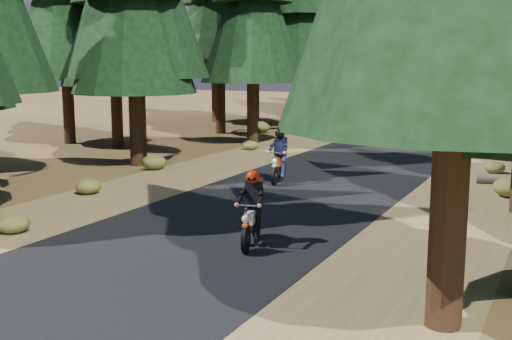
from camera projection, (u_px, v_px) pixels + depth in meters
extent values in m
plane|color=#452E18|center=(228.00, 225.00, 15.17)|extent=(120.00, 120.00, 0.00)
cube|color=black|center=(307.00, 188.00, 19.58)|extent=(6.00, 100.00, 0.01)
cube|color=brown|center=(180.00, 176.00, 21.60)|extent=(3.20, 100.00, 0.01)
cube|color=brown|center=(463.00, 203.00, 17.56)|extent=(3.20, 100.00, 0.01)
cylinder|color=black|center=(453.00, 128.00, 8.92)|extent=(0.53, 0.53, 5.85)
cylinder|color=black|center=(135.00, 93.00, 23.35)|extent=(0.51, 0.51, 5.34)
cylinder|color=black|center=(138.00, 78.00, 24.16)|extent=(0.56, 0.56, 6.43)
cylinder|color=black|center=(116.00, 85.00, 28.35)|extent=(0.52, 0.52, 5.56)
cone|color=black|center=(113.00, 4.00, 27.76)|extent=(4.73, 4.73, 6.95)
cylinder|color=black|center=(252.00, 82.00, 29.74)|extent=(0.53, 0.53, 5.72)
cone|color=black|center=(252.00, 3.00, 29.13)|extent=(4.86, 4.86, 7.15)
cylinder|color=black|center=(220.00, 73.00, 33.79)|extent=(0.55, 0.55, 6.37)
cylinder|color=black|center=(297.00, 79.00, 36.08)|extent=(0.53, 0.53, 5.64)
cone|color=black|center=(298.00, 15.00, 35.49)|extent=(4.79, 4.79, 7.05)
cylinder|color=black|center=(255.00, 79.00, 39.97)|extent=(0.52, 0.52, 5.45)
cone|color=black|center=(255.00, 23.00, 39.39)|extent=(4.63, 4.63, 6.81)
cylinder|color=black|center=(321.00, 85.00, 42.59)|extent=(0.48, 0.48, 4.42)
cone|color=black|center=(321.00, 43.00, 42.12)|extent=(3.76, 3.76, 5.52)
cone|color=black|center=(322.00, 12.00, 41.79)|extent=(2.87, 2.87, 3.98)
cylinder|color=black|center=(300.00, 80.00, 48.86)|extent=(0.49, 0.49, 4.75)
cone|color=black|center=(301.00, 40.00, 48.36)|extent=(4.04, 4.04, 5.93)
cone|color=black|center=(301.00, 11.00, 48.00)|extent=(3.09, 3.09, 4.27)
cylinder|color=black|center=(67.00, 79.00, 29.64)|extent=(0.54, 0.54, 6.00)
cylinder|color=black|center=(216.00, 71.00, 39.75)|extent=(0.56, 0.56, 6.40)
cone|color=black|center=(215.00, 5.00, 39.07)|extent=(5.44, 5.44, 8.00)
cylinder|color=black|center=(377.00, 69.00, 50.35)|extent=(0.56, 0.56, 6.40)
cone|color=black|center=(379.00, 17.00, 49.67)|extent=(5.44, 5.44, 8.00)
cylinder|color=black|center=(353.00, 66.00, 54.28)|extent=(0.57, 0.57, 6.80)
cone|color=black|center=(354.00, 14.00, 53.56)|extent=(5.78, 5.78, 8.50)
cylinder|color=black|center=(432.00, 70.00, 54.36)|extent=(0.54, 0.54, 6.00)
cone|color=black|center=(434.00, 25.00, 53.73)|extent=(5.10, 5.10, 7.50)
cylinder|color=black|center=(486.00, 66.00, 55.18)|extent=(0.57, 0.57, 6.80)
cone|color=black|center=(489.00, 15.00, 54.46)|extent=(5.78, 5.78, 8.50)
cylinder|color=black|center=(302.00, 73.00, 52.17)|extent=(0.52, 0.52, 5.60)
cone|color=black|center=(302.00, 29.00, 51.58)|extent=(4.76, 4.76, 7.00)
ellipsoid|color=#474C1E|center=(260.00, 127.00, 34.46)|extent=(1.04, 1.04, 0.62)
ellipsoid|color=#474C1E|center=(13.00, 223.00, 14.47)|extent=(0.74, 0.74, 0.45)
ellipsoid|color=#474C1E|center=(154.00, 162.00, 22.86)|extent=(0.88, 0.88, 0.53)
ellipsoid|color=#474C1E|center=(250.00, 145.00, 27.86)|extent=(0.69, 0.69, 0.42)
ellipsoid|color=#474C1E|center=(495.00, 168.00, 22.07)|extent=(0.70, 0.70, 0.42)
ellipsoid|color=#474C1E|center=(88.00, 186.00, 18.71)|extent=(0.74, 0.74, 0.44)
ellipsoid|color=#474C1E|center=(510.00, 187.00, 18.26)|extent=(0.96, 0.96, 0.57)
cube|color=black|center=(251.00, 196.00, 13.34)|extent=(0.40, 0.30, 0.51)
sphere|color=#B91C07|center=(251.00, 178.00, 13.27)|extent=(0.35, 0.35, 0.28)
cube|color=black|center=(279.00, 147.00, 20.35)|extent=(0.42, 0.31, 0.54)
sphere|color=black|center=(279.00, 134.00, 20.28)|extent=(0.36, 0.36, 0.30)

